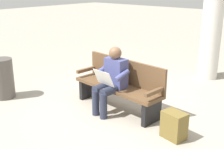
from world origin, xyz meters
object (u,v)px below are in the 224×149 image
Objects in this scene: support_pillar at (215,0)px; backpack at (174,125)px; bench_near at (120,84)px; person_seated at (111,79)px; trash_bin at (3,78)px.

backpack is at bearing 105.25° from support_pillar.
backpack is 3.60m from support_pillar.
backpack is (-1.32, 0.32, -0.25)m from bench_near.
support_pillar is (-0.47, -3.00, 1.22)m from person_seated.
person_seated is at bearing 94.75° from bench_near.
bench_near is 2.37m from trash_bin.
person_seated reaches higher than backpack.
trash_bin is at bearing 13.33° from backpack.
person_seated is at bearing -3.92° from backpack.
bench_near is 2.29× the size of trash_bin.
bench_near is at bearing -85.25° from person_seated.
support_pillar is (-0.47, -2.77, 1.39)m from bench_near.
support_pillar reaches higher than person_seated.
support_pillar reaches higher than trash_bin.
bench_near reaches higher than trash_bin.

